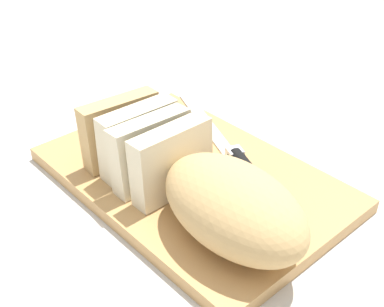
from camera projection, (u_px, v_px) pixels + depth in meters
name	position (u px, v px, depth m)	size (l,w,h in m)	color
ground_plane	(192.00, 184.00, 0.67)	(3.00, 3.00, 0.00)	beige
cutting_board	(192.00, 178.00, 0.66)	(0.39, 0.26, 0.02)	tan
bread_loaf	(197.00, 181.00, 0.57)	(0.33, 0.13, 0.09)	tan
bread_knife	(232.00, 153.00, 0.68)	(0.25, 0.13, 0.02)	silver
crumb_near_knife	(201.00, 169.00, 0.66)	(0.01, 0.01, 0.01)	#A8753D
crumb_near_loaf	(229.00, 155.00, 0.69)	(0.01, 0.01, 0.01)	#A8753D
crumb_stray_left	(188.00, 179.00, 0.64)	(0.00, 0.00, 0.00)	#A8753D
crumb_stray_right	(148.00, 187.00, 0.63)	(0.01, 0.01, 0.01)	#A8753D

